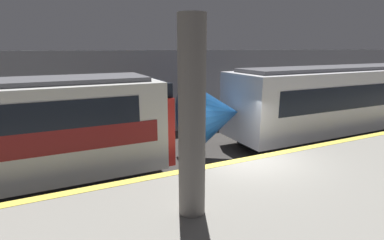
{
  "coord_description": "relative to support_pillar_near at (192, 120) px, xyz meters",
  "views": [
    {
      "loc": [
        -5.55,
        -7.49,
        4.38
      ],
      "look_at": [
        -1.5,
        0.98,
        2.1
      ],
      "focal_mm": 28.0,
      "sensor_mm": 36.0,
      "label": 1
    }
  ],
  "objects": [
    {
      "name": "support_pillar_near",
      "position": [
        0.0,
        0.0,
        0.0
      ],
      "size": [
        0.56,
        0.56,
        4.1
      ],
      "color": "slate",
      "rests_on": "platform"
    },
    {
      "name": "ground_plane",
      "position": [
        3.03,
        2.22,
        -2.96
      ],
      "size": [
        120.0,
        120.0,
        0.0
      ],
      "primitive_type": "plane",
      "color": "#33302D"
    },
    {
      "name": "platform",
      "position": [
        3.03,
        -0.12,
        -2.51
      ],
      "size": [
        40.0,
        4.69,
        0.92
      ],
      "color": "gray",
      "rests_on": "ground"
    },
    {
      "name": "station_rear_barrier",
      "position": [
        3.03,
        9.18,
        -0.83
      ],
      "size": [
        50.0,
        0.15,
        4.25
      ],
      "color": "gray",
      "rests_on": "ground"
    }
  ]
}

